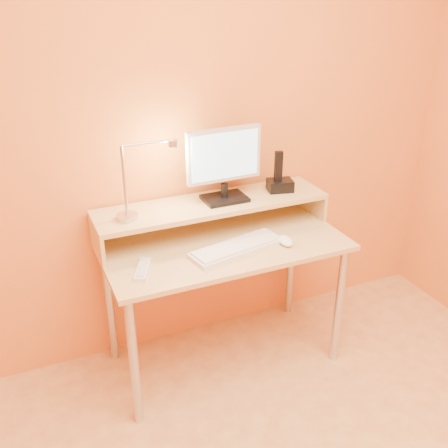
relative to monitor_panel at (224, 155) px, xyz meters
name	(u,v)px	position (x,y,z in m)	size (l,w,h in m)	color
wall_back	(198,122)	(-0.07, 0.16, 0.13)	(3.00, 0.04, 2.50)	orange
desk_leg_fl	(134,363)	(-0.62, -0.41, -0.77)	(0.04, 0.04, 0.69)	#B6B6BF
desk_leg_fr	(339,306)	(0.48, -0.41, -0.77)	(0.04, 0.04, 0.69)	#B6B6BF
desk_leg_bl	(110,304)	(-0.62, 0.09, -0.77)	(0.04, 0.04, 0.69)	#B6B6BF
desk_leg_br	(291,263)	(0.48, 0.09, -0.77)	(0.04, 0.04, 0.69)	#B6B6BF
desk_lower	(224,245)	(-0.07, -0.16, -0.41)	(1.20, 0.60, 0.03)	#D9B877
shelf_riser_left	(97,240)	(-0.66, -0.01, -0.33)	(0.02, 0.30, 0.14)	#D9B877
shelf_riser_right	(311,201)	(0.52, -0.01, -0.33)	(0.02, 0.30, 0.14)	#D9B877
desk_shelf	(212,204)	(-0.07, -0.01, -0.25)	(1.20, 0.30, 0.03)	#D9B877
monitor_foot	(225,198)	(0.00, -0.01, -0.23)	(0.22, 0.16, 0.02)	black
monitor_neck	(225,190)	(0.00, -0.01, -0.19)	(0.04, 0.04, 0.07)	black
monitor_panel	(224,155)	(0.00, 0.00, 0.00)	(0.39, 0.04, 0.27)	silver
monitor_back	(222,153)	(0.00, 0.02, 0.00)	(0.35, 0.01, 0.23)	black
monitor_screen	(225,156)	(0.00, -0.02, 0.00)	(0.36, 0.00, 0.23)	#A5E2FD
lamp_base	(127,217)	(-0.51, -0.04, -0.23)	(0.10, 0.10, 0.03)	#B6B6BF
lamp_post	(124,181)	(-0.51, -0.04, -0.05)	(0.01, 0.01, 0.33)	#B6B6BF
lamp_arm	(148,143)	(-0.39, -0.04, 0.12)	(0.01, 0.01, 0.24)	#B6B6BF
lamp_head	(173,143)	(-0.27, -0.04, 0.10)	(0.04, 0.04, 0.03)	#B6B6BF
lamp_bulb	(173,147)	(-0.27, -0.04, 0.09)	(0.03, 0.03, 0.00)	#FFEAC6
phone_dock	(280,185)	(0.32, -0.01, -0.21)	(0.13, 0.10, 0.06)	black
phone_handset	(278,166)	(0.31, -0.01, -0.10)	(0.04, 0.03, 0.16)	black
phone_led	(292,187)	(0.37, -0.06, -0.21)	(0.01, 0.00, 0.04)	#2231F7
keyboard	(237,248)	(-0.04, -0.26, -0.39)	(0.48, 0.15, 0.02)	silver
mouse	(286,241)	(0.20, -0.29, -0.38)	(0.06, 0.11, 0.04)	white
remote_control	(143,269)	(-0.51, -0.26, -0.39)	(0.05, 0.19, 0.02)	silver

